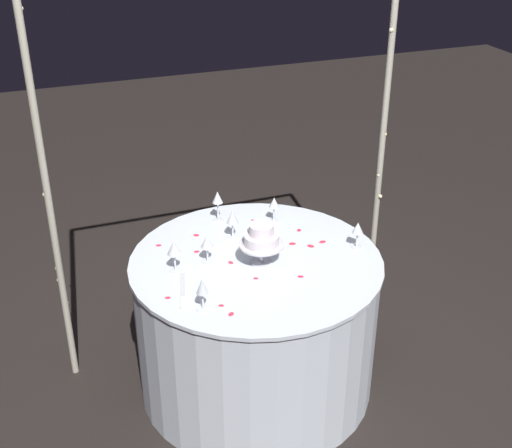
{
  "coord_description": "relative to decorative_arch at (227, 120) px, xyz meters",
  "views": [
    {
      "loc": [
        -1.0,
        -2.72,
        2.54
      ],
      "look_at": [
        0.0,
        0.0,
        0.98
      ],
      "focal_mm": 47.98,
      "sensor_mm": 36.0,
      "label": 1
    }
  ],
  "objects": [
    {
      "name": "wine_glass_0",
      "position": [
        0.23,
        -0.08,
        -0.48
      ],
      "size": [
        0.06,
        0.06,
        0.14
      ],
      "color": "silver",
      "rests_on": "main_table"
    },
    {
      "name": "rose_petal_11",
      "position": [
        0.15,
        -0.65,
        -0.58
      ],
      "size": [
        0.04,
        0.03,
        0.0
      ],
      "primitive_type": "ellipsoid",
      "rotation": [
        0.0,
        0.0,
        2.71
      ],
      "color": "#E02D47",
      "rests_on": "main_table"
    },
    {
      "name": "rose_petal_10",
      "position": [
        0.13,
        -0.04,
        -0.58
      ],
      "size": [
        0.02,
        0.03,
        0.0
      ],
      "primitive_type": "ellipsoid",
      "rotation": [
        0.0,
        0.0,
        1.88
      ],
      "color": "#E02D47",
      "rests_on": "main_table"
    },
    {
      "name": "rose_petal_0",
      "position": [
        -0.25,
        -0.26,
        -0.58
      ],
      "size": [
        0.03,
        0.02,
        0.0
      ],
      "primitive_type": "ellipsoid",
      "rotation": [
        0.0,
        0.0,
        6.16
      ],
      "color": "#E02D47",
      "rests_on": "main_table"
    },
    {
      "name": "rose_petal_3",
      "position": [
        0.13,
        -0.29,
        -0.58
      ],
      "size": [
        0.05,
        0.04,
        0.0
      ],
      "primitive_type": "ellipsoid",
      "rotation": [
        0.0,
        0.0,
        3.6
      ],
      "color": "#E02D47",
      "rests_on": "main_table"
    },
    {
      "name": "rose_petal_12",
      "position": [
        0.39,
        -0.38,
        -0.58
      ],
      "size": [
        0.04,
        0.03,
        0.0
      ],
      "primitive_type": "ellipsoid",
      "rotation": [
        0.0,
        0.0,
        0.11
      ],
      "color": "#E02D47",
      "rests_on": "main_table"
    },
    {
      "name": "main_table",
      "position": [
        0.0,
        -0.43,
        -0.97
      ],
      "size": [
        1.26,
        1.26,
        0.78
      ],
      "color": "silver",
      "rests_on": "ground"
    },
    {
      "name": "rose_petal_14",
      "position": [
        -0.26,
        -0.83,
        -0.58
      ],
      "size": [
        0.04,
        0.04,
        0.0
      ],
      "primitive_type": "ellipsoid",
      "rotation": [
        0.0,
        0.0,
        0.76
      ],
      "color": "#E02D47",
      "rests_on": "main_table"
    },
    {
      "name": "tiered_cake",
      "position": [
        0.01,
        -0.47,
        -0.45
      ],
      "size": [
        0.22,
        0.22,
        0.21
      ],
      "color": "silver",
      "rests_on": "main_table"
    },
    {
      "name": "rose_petal_4",
      "position": [
        -0.06,
        -0.59,
        -0.58
      ],
      "size": [
        0.03,
        0.03,
        0.0
      ],
      "primitive_type": "ellipsoid",
      "rotation": [
        0.0,
        0.0,
        5.82
      ],
      "color": "#E02D47",
      "rests_on": "main_table"
    },
    {
      "name": "decorative_arch",
      "position": [
        0.0,
        0.0,
        0.0
      ],
      "size": [
        1.88,
        0.06,
        2.11
      ],
      "color": "#B7B29E",
      "rests_on": "ground"
    },
    {
      "name": "rose_petal_5",
      "position": [
        0.31,
        -0.4,
        -0.58
      ],
      "size": [
        0.04,
        0.05,
        0.0
      ],
      "primitive_type": "ellipsoid",
      "rotation": [
        0.0,
        0.0,
        5.38
      ],
      "color": "#E02D47",
      "rests_on": "main_table"
    },
    {
      "name": "cake_knife",
      "position": [
        -0.42,
        -0.59,
        -0.58
      ],
      "size": [
        0.09,
        0.29,
        0.01
      ],
      "color": "silver",
      "rests_on": "main_table"
    },
    {
      "name": "ground_plane",
      "position": [
        0.0,
        -0.43,
        -1.36
      ],
      "size": [
        12.0,
        12.0,
        0.0
      ],
      "primitive_type": "plane",
      "color": "black"
    },
    {
      "name": "rose_petal_1",
      "position": [
        -0.42,
        -0.13,
        -0.58
      ],
      "size": [
        0.03,
        0.03,
        0.0
      ],
      "primitive_type": "ellipsoid",
      "rotation": [
        0.0,
        0.0,
        5.97
      ],
      "color": "#E02D47",
      "rests_on": "main_table"
    },
    {
      "name": "wine_glass_3",
      "position": [
        -0.36,
        -0.74,
        -0.47
      ],
      "size": [
        0.06,
        0.06,
        0.16
      ],
      "color": "silver",
      "rests_on": "main_table"
    },
    {
      "name": "rose_petal_8",
      "position": [
        -0.13,
        -0.42,
        -0.58
      ],
      "size": [
        0.03,
        0.04,
        0.0
      ],
      "primitive_type": "ellipsoid",
      "rotation": [
        0.0,
        0.0,
        1.91
      ],
      "color": "#E02D47",
      "rests_on": "main_table"
    },
    {
      "name": "wine_glass_5",
      "position": [
        -0.4,
        -0.4,
        -0.46
      ],
      "size": [
        0.07,
        0.07,
        0.16
      ],
      "color": "silver",
      "rests_on": "main_table"
    },
    {
      "name": "rose_petal_7",
      "position": [
        -0.49,
        -0.61,
        -0.58
      ],
      "size": [
        0.03,
        0.03,
        0.0
      ],
      "primitive_type": "ellipsoid",
      "rotation": [
        0.0,
        0.0,
        5.89
      ],
      "color": "#E02D47",
      "rests_on": "main_table"
    },
    {
      "name": "wine_glass_6",
      "position": [
        -0.23,
        -0.37,
        -0.47
      ],
      "size": [
        0.06,
        0.06,
        0.15
      ],
      "color": "silver",
      "rests_on": "main_table"
    },
    {
      "name": "rose_petal_13",
      "position": [
        -0.28,
        -0.75,
        -0.58
      ],
      "size": [
        0.03,
        0.03,
        0.0
      ],
      "primitive_type": "ellipsoid",
      "rotation": [
        0.0,
        0.0,
        2.7
      ],
      "color": "#E02D47",
      "rests_on": "main_table"
    },
    {
      "name": "rose_petal_6",
      "position": [
        -0.21,
        -0.09,
        -0.58
      ],
      "size": [
        0.04,
        0.04,
        0.0
      ],
      "primitive_type": "ellipsoid",
      "rotation": [
        0.0,
        0.0,
        5.56
      ],
      "color": "#E02D47",
      "rests_on": "main_table"
    },
    {
      "name": "rose_petal_2",
      "position": [
        0.23,
        -0.35,
        -0.58
      ],
      "size": [
        0.04,
        0.04,
        0.0
      ],
      "primitive_type": "ellipsoid",
      "rotation": [
        0.0,
        0.0,
        5.97
      ],
      "color": "#E02D47",
      "rests_on": "main_table"
    },
    {
      "name": "wine_glass_2",
      "position": [
        0.53,
        -0.49,
        -0.48
      ],
      "size": [
        0.06,
        0.06,
        0.14
      ],
      "color": "silver",
      "rests_on": "main_table"
    },
    {
      "name": "rose_petal_9",
      "position": [
        0.32,
        -0.23,
        -0.58
      ],
      "size": [
        0.03,
        0.04,
        0.0
      ],
      "primitive_type": "ellipsoid",
      "rotation": [
        0.0,
        0.0,
        4.13
      ],
      "color": "#E02D47",
      "rests_on": "main_table"
    },
    {
      "name": "wine_glass_1",
      "position": [
        -0.05,
        0.03,
        -0.45
      ],
      "size": [
        0.06,
        0.06,
        0.17
      ],
      "color": "silver",
      "rests_on": "main_table"
    },
    {
      "name": "wine_glass_4",
      "position": [
        -0.04,
        -0.18,
        -0.47
      ],
      "size": [
        0.06,
        0.06,
        0.16
      ],
      "color": "silver",
      "rests_on": "main_table"
    }
  ]
}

